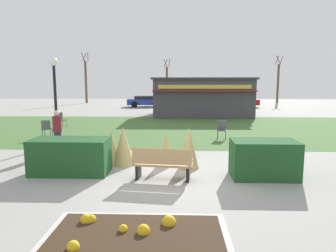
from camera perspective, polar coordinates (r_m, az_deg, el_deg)
The scene contains 23 objects.
ground_plane at distance 9.22m, azimuth -0.15°, elevation -9.60°, with size 80.00×80.00×0.00m, color #999691.
lawn_patch at distance 18.63m, azimuth 0.91°, elevation -0.43°, with size 36.00×12.00×0.01m, color #446B33.
flower_bed at distance 5.86m, azimuth -5.88°, elevation -19.68°, with size 3.27×1.87×0.32m.
park_bench at distance 8.95m, azimuth -1.00°, elevation -6.94°, with size 1.75×0.72×0.95m.
hedge_left at distance 10.05m, azimuth -17.43°, elevation -5.29°, with size 2.33×1.10×1.08m, color #1E4C23.
hedge_right at distance 9.61m, azimuth 17.16°, elevation -5.81°, with size 1.89×1.10×1.10m, color #1E4C23.
ornamental_grass_behind_left at distance 10.62m, azimuth -8.21°, elevation -3.66°, with size 0.76×0.76×1.30m, color tan.
ornamental_grass_behind_right at distance 10.54m, azimuth -0.33°, elevation -4.22°, with size 0.58×0.58×1.10m, color tan.
ornamental_grass_behind_center at distance 10.12m, azimuth 3.84°, elevation -4.02°, with size 0.67×0.67×1.35m, color tan.
ornamental_grass_behind_far at distance 10.70m, azimuth -10.31°, elevation -3.89°, with size 0.55×0.55×1.20m, color tan.
lamppost_mid at distance 14.49m, azimuth -20.00°, elevation 6.19°, with size 0.36×0.36×3.82m.
trash_bin at distance 10.15m, azimuth 19.19°, elevation -5.73°, with size 0.52×0.52×0.91m, color #2D4233.
food_kiosk at distance 25.69m, azimuth 6.23°, elevation 5.39°, with size 7.95×5.25×3.07m.
cafe_chair_west at distance 15.41m, azimuth 9.84°, elevation -0.42°, with size 0.51×0.51×0.89m.
cafe_chair_east at distance 16.66m, azimuth -21.34°, elevation -0.22°, with size 0.50×0.50×0.89m.
cafe_chair_center at distance 20.21m, azimuth -19.09°, elevation 1.30°, with size 0.61×0.61×0.89m.
person_strolling at distance 12.95m, azimuth -19.60°, elevation -0.94°, with size 0.34×0.34×1.69m.
parked_car_west_slot at distance 34.11m, azimuth -4.00°, elevation 4.61°, with size 4.36×2.38×1.20m.
parked_car_center_slot at distance 33.98m, azimuth 4.83°, elevation 4.58°, with size 4.35×2.36×1.20m.
parked_car_east_slot at distance 34.54m, azimuth 12.68°, elevation 4.47°, with size 4.26×2.18×1.20m.
tree_left_bg at distance 42.34m, azimuth 19.50°, elevation 7.55°, with size 0.91×0.96×5.97m.
tree_right_bg at distance 41.39m, azimuth -14.81°, elevation 8.01°, with size 0.91×0.96×6.36m.
tree_center_bg at distance 41.52m, azimuth -0.21°, elevation 7.82°, with size 0.91×0.96×5.68m.
Camera 1 is at (0.31, -8.76, 2.83)m, focal length 33.26 mm.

